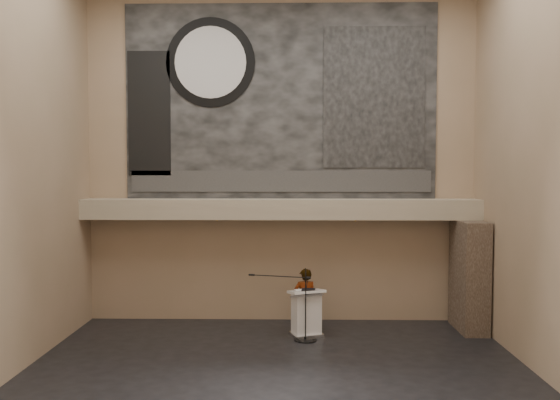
{
  "coord_description": "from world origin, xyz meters",
  "views": [
    {
      "loc": [
        0.24,
        -10.19,
        3.9
      ],
      "look_at": [
        0.0,
        3.2,
        3.2
      ],
      "focal_mm": 35.0,
      "sensor_mm": 36.0,
      "label": 1
    }
  ],
  "objects": [
    {
      "name": "banner_clock_face",
      "position": [
        -1.8,
        3.91,
        6.7
      ],
      "size": [
        1.84,
        0.02,
        1.84
      ],
      "primitive_type": "cylinder",
      "rotation": [
        1.57,
        0.0,
        0.0
      ],
      "color": "silver",
      "rests_on": "banner"
    },
    {
      "name": "sprinkler_left",
      "position": [
        -1.6,
        3.55,
        2.67
      ],
      "size": [
        0.04,
        0.04,
        0.06
      ],
      "primitive_type": "cylinder",
      "color": "#B2893D",
      "rests_on": "soffit"
    },
    {
      "name": "stone_pier",
      "position": [
        4.65,
        3.15,
        1.35
      ],
      "size": [
        0.6,
        1.4,
        2.7
      ],
      "primitive_type": "cube",
      "color": "#3E3026",
      "rests_on": "floor"
    },
    {
      "name": "lectern",
      "position": [
        0.64,
        2.56,
        0.55
      ],
      "size": [
        0.93,
        0.79,
        1.14
      ],
      "rotation": [
        0.0,
        0.0,
        0.35
      ],
      "color": "silver",
      "rests_on": "floor"
    },
    {
      "name": "soffit",
      "position": [
        0.0,
        3.6,
        2.95
      ],
      "size": [
        10.0,
        0.8,
        0.5
      ],
      "primitive_type": "cube",
      "color": "tan",
      "rests_on": "wall_back"
    },
    {
      "name": "floor",
      "position": [
        0.0,
        0.0,
        0.0
      ],
      "size": [
        10.0,
        10.0,
        0.0
      ],
      "primitive_type": "plane",
      "color": "black",
      "rests_on": "ground"
    },
    {
      "name": "banner_clock_rim",
      "position": [
        -1.8,
        3.93,
        6.7
      ],
      "size": [
        2.3,
        0.02,
        2.3
      ],
      "primitive_type": "cylinder",
      "rotation": [
        1.57,
        0.0,
        0.0
      ],
      "color": "black",
      "rests_on": "banner"
    },
    {
      "name": "sprinkler_right",
      "position": [
        1.9,
        3.55,
        2.67
      ],
      "size": [
        0.04,
        0.04,
        0.06
      ],
      "primitive_type": "cylinder",
      "color": "#B2893D",
      "rests_on": "soffit"
    },
    {
      "name": "wall_right",
      "position": [
        5.0,
        0.0,
        4.25
      ],
      "size": [
        0.02,
        8.0,
        8.5
      ],
      "primitive_type": "cube",
      "color": "#90795B",
      "rests_on": "floor"
    },
    {
      "name": "wall_front",
      "position": [
        0.0,
        -4.0,
        4.25
      ],
      "size": [
        10.0,
        0.02,
        8.5
      ],
      "primitive_type": "cube",
      "color": "#90795B",
      "rests_on": "floor"
    },
    {
      "name": "banner",
      "position": [
        0.0,
        3.97,
        5.7
      ],
      "size": [
        8.0,
        0.05,
        5.0
      ],
      "primitive_type": "cube",
      "color": "black",
      "rests_on": "wall_back"
    },
    {
      "name": "binder",
      "position": [
        0.68,
        2.51,
        1.12
      ],
      "size": [
        0.34,
        0.28,
        0.04
      ],
      "primitive_type": "cube",
      "rotation": [
        0.0,
        0.0,
        -0.09
      ],
      "color": "black",
      "rests_on": "lectern"
    },
    {
      "name": "papers",
      "position": [
        0.48,
        2.52,
        1.1
      ],
      "size": [
        0.29,
        0.33,
        0.0
      ],
      "primitive_type": "cube",
      "rotation": [
        0.0,
        0.0,
        0.36
      ],
      "color": "white",
      "rests_on": "lectern"
    },
    {
      "name": "mic_stand",
      "position": [
        0.56,
        2.26,
        0.26
      ],
      "size": [
        1.6,
        0.6,
        1.68
      ],
      "rotation": [
        0.0,
        0.0,
        -0.24
      ],
      "color": "black",
      "rests_on": "floor"
    },
    {
      "name": "banner_brick_print",
      "position": [
        -3.4,
        3.93,
        5.4
      ],
      "size": [
        1.1,
        0.02,
        3.2
      ],
      "primitive_type": "cube",
      "color": "black",
      "rests_on": "banner"
    },
    {
      "name": "banner_text_strip",
      "position": [
        0.0,
        3.93,
        3.65
      ],
      "size": [
        7.76,
        0.02,
        0.55
      ],
      "primitive_type": "cube",
      "color": "#2E2E2E",
      "rests_on": "banner"
    },
    {
      "name": "wall_left",
      "position": [
        -5.0,
        0.0,
        4.25
      ],
      "size": [
        0.02,
        8.0,
        8.5
      ],
      "primitive_type": "cube",
      "color": "#90795B",
      "rests_on": "floor"
    },
    {
      "name": "banner_building_print",
      "position": [
        2.4,
        3.93,
        5.8
      ],
      "size": [
        2.6,
        0.02,
        3.6
      ],
      "primitive_type": "cube",
      "color": "black",
      "rests_on": "banner"
    },
    {
      "name": "wall_back",
      "position": [
        0.0,
        4.0,
        4.25
      ],
      "size": [
        10.0,
        0.02,
        8.5
      ],
      "primitive_type": "cube",
      "color": "#90795B",
      "rests_on": "floor"
    },
    {
      "name": "speaker_person",
      "position": [
        0.61,
        2.92,
        0.78
      ],
      "size": [
        0.61,
        0.45,
        1.55
      ],
      "primitive_type": "imported",
      "rotation": [
        0.0,
        0.0,
        3.29
      ],
      "color": "silver",
      "rests_on": "floor"
    }
  ]
}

